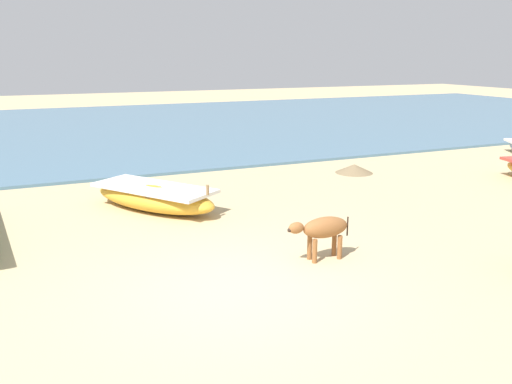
{
  "coord_description": "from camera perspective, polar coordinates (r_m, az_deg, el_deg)",
  "views": [
    {
      "loc": [
        -2.47,
        -6.37,
        3.17
      ],
      "look_at": [
        1.47,
        2.7,
        0.6
      ],
      "focal_mm": 37.31,
      "sensor_mm": 36.0,
      "label": 1
    }
  ],
  "objects": [
    {
      "name": "ground",
      "position": [
        7.54,
        -2.11,
        -10.32
      ],
      "size": [
        80.0,
        80.0,
        0.0
      ],
      "primitive_type": "plane",
      "color": "tan"
    },
    {
      "name": "sea_water",
      "position": [
        24.1,
        -17.48,
        6.44
      ],
      "size": [
        60.0,
        20.0,
        0.08
      ],
      "primitive_type": "cube",
      "color": "slate",
      "rests_on": "ground"
    },
    {
      "name": "fishing_boat_2",
      "position": [
        11.31,
        -10.85,
        -0.51
      ],
      "size": [
        2.6,
        3.09,
        0.71
      ],
      "rotation": [
        0.0,
        0.0,
        5.32
      ],
      "color": "gold",
      "rests_on": "ground"
    },
    {
      "name": "calf_far_brown",
      "position": [
        8.43,
        7.21,
        -3.99
      ],
      "size": [
        1.08,
        0.32,
        0.7
      ],
      "rotation": [
        0.0,
        0.0,
        3.13
      ],
      "color": "brown",
      "rests_on": "ground"
    },
    {
      "name": "debris_pile_0",
      "position": [
        14.87,
        10.48,
        2.49
      ],
      "size": [
        1.44,
        1.44,
        0.24
      ],
      "primitive_type": "cone",
      "rotation": [
        0.0,
        0.0,
        2.2
      ],
      "color": "#7A6647",
      "rests_on": "ground"
    }
  ]
}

